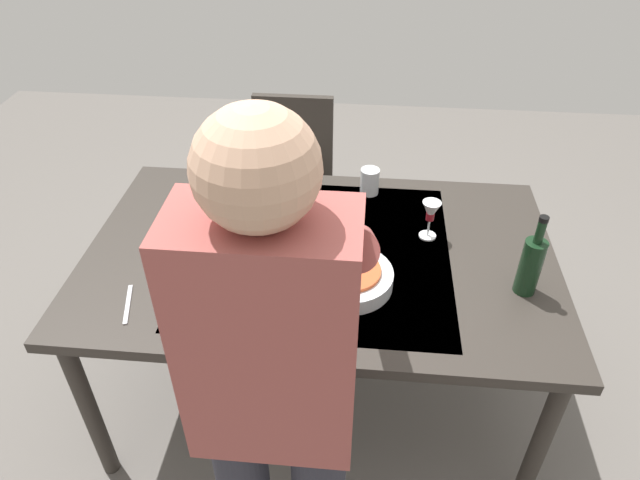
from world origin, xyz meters
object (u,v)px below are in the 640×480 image
Objects in this scene: person_server at (276,397)px; wine_glass_left at (431,213)px; chair_near at (292,175)px; water_cup_near_right at (220,277)px; serving_bowl_pasta at (348,277)px; dining_table at (320,265)px; water_cup_near_left at (370,181)px; wine_bottle at (531,265)px; dinner_plate_near at (203,233)px.

person_server is 1.01m from wine_glass_left.
chair_near is 1.18m from water_cup_near_right.
wine_glass_left is 0.50× the size of serving_bowl_pasta.
dining_table is 15.45× the size of water_cup_near_left.
wine_bottle is 0.99× the size of serving_bowl_pasta.
water_cup_near_right is at bearing 27.10° from wine_glass_left.
dinner_plate_near is (0.44, -0.06, 0.07)m from dining_table.
wine_bottle reaches higher than serving_bowl_pasta.
water_cup_near_left is 0.79m from water_cup_near_right.
serving_bowl_pasta is at bearing -102.50° from person_server.
dining_table is at bearing -142.96° from water_cup_near_right.
dinner_plate_near is at bearing 75.84° from chair_near.
chair_near reaches higher than water_cup_near_left.
dinner_plate_near is at bearing -22.15° from serving_bowl_pasta.
chair_near is 6.03× the size of wine_glass_left.
person_server is at bearing 77.50° from serving_bowl_pasta.
wine_glass_left is at bearing -114.59° from person_server.
wine_glass_left is at bearing 128.61° from water_cup_near_left.
dining_table is 7.29× the size of dinner_plate_near.
dinner_plate_near is (0.21, 0.85, 0.25)m from chair_near.
water_cup_near_right is (0.47, 0.63, -0.00)m from water_cup_near_left.
serving_bowl_pasta is (-0.14, -0.62, -0.16)m from person_server.
chair_near is at bearing -104.16° from dinner_plate_near.
dining_table is 0.95m from chair_near.
water_cup_near_left is at bearing -51.39° from wine_glass_left.
water_cup_near_right is (0.69, 0.35, -0.05)m from wine_glass_left.
wine_bottle is at bearing 131.18° from chair_near.
water_cup_near_right is 0.46× the size of dinner_plate_near.
water_cup_near_right is (0.08, 1.14, 0.29)m from chair_near.
dining_table is 0.99× the size of person_server.
wine_bottle is 1.96× the size of wine_glass_left.
wine_glass_left is 0.36m from water_cup_near_left.
water_cup_near_right is at bearing 115.85° from dinner_plate_near.
wine_bottle reaches higher than dining_table.
serving_bowl_pasta is 1.30× the size of dinner_plate_near.
water_cup_near_right reaches higher than serving_bowl_pasta.
water_cup_near_left is at bearing -112.20° from dining_table.
water_cup_near_left is at bearing -99.23° from person_server.
dining_table is at bearing 104.21° from chair_near.
dining_table is 1.84× the size of chair_near.
person_server is (-0.20, 1.69, 0.43)m from chair_near.
wine_glass_left is 1.42× the size of water_cup_near_right.
dinner_plate_near is (0.83, 0.07, -0.10)m from wine_glass_left.
wine_bottle is at bearing 169.98° from dinner_plate_near.
wine_bottle is at bearing -177.54° from serving_bowl_pasta.
chair_near is at bearing -51.80° from water_cup_near_left.
dining_table is at bearing -57.04° from serving_bowl_pasta.
water_cup_near_right is 0.42m from serving_bowl_pasta.
wine_glass_left is at bearing -162.18° from dining_table.
person_server reaches higher than dinner_plate_near.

